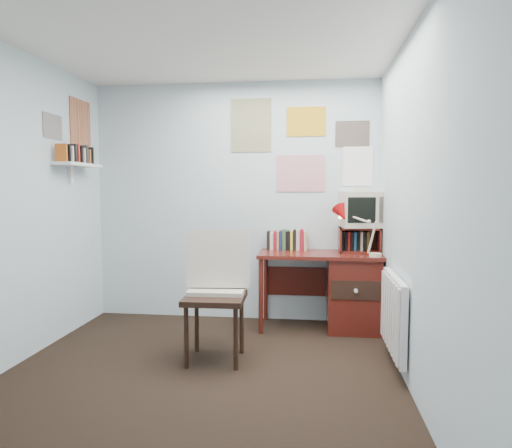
{
  "coord_description": "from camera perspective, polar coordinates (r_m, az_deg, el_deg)",
  "views": [
    {
      "loc": [
        0.82,
        -3.03,
        1.4
      ],
      "look_at": [
        0.33,
        0.97,
        1.08
      ],
      "focal_mm": 32.0,
      "sensor_mm": 36.0,
      "label": 1
    }
  ],
  "objects": [
    {
      "name": "ground",
      "position": [
        3.44,
        -7.84,
        -19.54
      ],
      "size": [
        3.5,
        3.5,
        0.0
      ],
      "primitive_type": "plane",
      "color": "black",
      "rests_on": "ground"
    },
    {
      "name": "back_wall",
      "position": [
        4.85,
        -2.71,
        2.76
      ],
      "size": [
        3.0,
        0.02,
        2.5
      ],
      "primitive_type": "cube",
      "color": "silver",
      "rests_on": "ground"
    },
    {
      "name": "right_wall",
      "position": [
        3.11,
        19.67,
        1.51
      ],
      "size": [
        0.02,
        3.5,
        2.5
      ],
      "primitive_type": "cube",
      "color": "silver",
      "rests_on": "ground"
    },
    {
      "name": "ceiling",
      "position": [
        3.33,
        -8.35,
        23.8
      ],
      "size": [
        3.0,
        3.5,
        0.02
      ],
      "primitive_type": "cube",
      "color": "white",
      "rests_on": "back_wall"
    },
    {
      "name": "desk",
      "position": [
        4.63,
        11.32,
        -7.95
      ],
      "size": [
        1.2,
        0.55,
        0.76
      ],
      "color": "#511912",
      "rests_on": "ground"
    },
    {
      "name": "desk_chair",
      "position": [
        3.74,
        -5.16,
        -9.24
      ],
      "size": [
        0.54,
        0.51,
        1.02
      ],
      "primitive_type": "cube",
      "rotation": [
        0.0,
        0.0,
        0.03
      ],
      "color": "black",
      "rests_on": "ground"
    },
    {
      "name": "desk_lamp",
      "position": [
        4.38,
        14.76,
        -1.17
      ],
      "size": [
        0.33,
        0.29,
        0.43
      ],
      "primitive_type": "cube",
      "rotation": [
        0.0,
        0.0,
        -0.1
      ],
      "color": "#A80B0D",
      "rests_on": "desk"
    },
    {
      "name": "tv_riser",
      "position": [
        4.67,
        12.76,
        -1.9
      ],
      "size": [
        0.4,
        0.3,
        0.25
      ],
      "primitive_type": "cube",
      "color": "#511912",
      "rests_on": "desk"
    },
    {
      "name": "crt_tv",
      "position": [
        4.67,
        13.09,
        2.01
      ],
      "size": [
        0.46,
        0.43,
        0.39
      ],
      "primitive_type": "cube",
      "rotation": [
        0.0,
        0.0,
        0.14
      ],
      "color": "beige",
      "rests_on": "tv_riser"
    },
    {
      "name": "book_row",
      "position": [
        4.72,
        5.04,
        -1.92
      ],
      "size": [
        0.6,
        0.14,
        0.22
      ],
      "primitive_type": "cube",
      "color": "#511912",
      "rests_on": "desk"
    },
    {
      "name": "radiator",
      "position": [
        3.77,
        16.86,
        -10.73
      ],
      "size": [
        0.09,
        0.8,
        0.6
      ],
      "primitive_type": "cube",
      "color": "white",
      "rests_on": "right_wall"
    },
    {
      "name": "wall_shelf",
      "position": [
        4.69,
        -21.37,
        6.91
      ],
      "size": [
        0.2,
        0.62,
        0.24
      ],
      "primitive_type": "cube",
      "color": "white",
      "rests_on": "left_wall"
    },
    {
      "name": "posters_back",
      "position": [
        4.8,
        5.64,
        9.89
      ],
      "size": [
        1.2,
        0.01,
        0.9
      ],
      "primitive_type": "cube",
      "color": "white",
      "rests_on": "back_wall"
    },
    {
      "name": "posters_left",
      "position": [
        4.77,
        -22.51,
        11.42
      ],
      "size": [
        0.01,
        0.7,
        0.6
      ],
      "primitive_type": "cube",
      "color": "white",
      "rests_on": "left_wall"
    }
  ]
}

